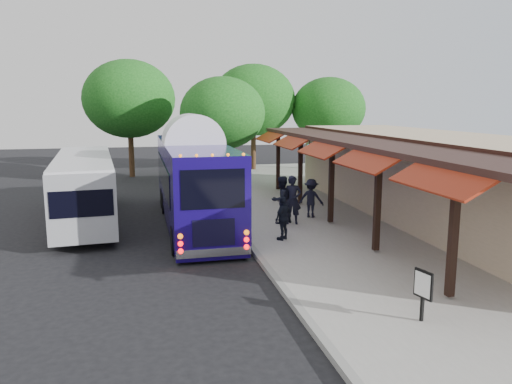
{
  "coord_description": "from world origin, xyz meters",
  "views": [
    {
      "loc": [
        -3.35,
        -14.23,
        4.82
      ],
      "look_at": [
        0.42,
        2.58,
        1.8
      ],
      "focal_mm": 35.0,
      "sensor_mm": 36.0,
      "label": 1
    }
  ],
  "objects": [
    {
      "name": "ground",
      "position": [
        0.0,
        0.0,
        0.0
      ],
      "size": [
        90.0,
        90.0,
        0.0
      ],
      "primitive_type": "plane",
      "color": "black",
      "rests_on": "ground"
    },
    {
      "name": "sidewalk",
      "position": [
        5.0,
        4.0,
        0.07
      ],
      "size": [
        10.0,
        40.0,
        0.15
      ],
      "primitive_type": "cube",
      "color": "#9E9B93",
      "rests_on": "ground"
    },
    {
      "name": "curb",
      "position": [
        0.05,
        4.0,
        0.07
      ],
      "size": [
        0.2,
        40.0,
        0.16
      ],
      "primitive_type": "cube",
      "color": "gray",
      "rests_on": "ground"
    },
    {
      "name": "station_shelter",
      "position": [
        8.38,
        4.0,
        1.85
      ],
      "size": [
        8.15,
        20.0,
        3.6
      ],
      "color": "tan",
      "rests_on": "ground"
    },
    {
      "name": "coach_bus",
      "position": [
        -1.45,
        5.81,
        1.91
      ],
      "size": [
        2.45,
        11.16,
        3.55
      ],
      "rotation": [
        0.0,
        0.0,
        0.01
      ],
      "color": "#170863",
      "rests_on": "ground"
    },
    {
      "name": "city_bus",
      "position": [
        -5.83,
        7.4,
        1.51
      ],
      "size": [
        3.09,
        10.29,
        2.72
      ],
      "rotation": [
        0.0,
        0.0,
        0.09
      ],
      "color": "#919399",
      "rests_on": "ground"
    },
    {
      "name": "ped_a",
      "position": [
        2.3,
        4.32,
        1.11
      ],
      "size": [
        0.78,
        0.59,
        1.92
      ],
      "primitive_type": "imported",
      "rotation": [
        0.0,
        0.0,
        -0.2
      ],
      "color": "black",
      "rests_on": "sidewalk"
    },
    {
      "name": "ped_b",
      "position": [
        1.89,
        4.51,
        1.1
      ],
      "size": [
        1.14,
        1.04,
        1.89
      ],
      "primitive_type": "imported",
      "rotation": [
        0.0,
        0.0,
        3.57
      ],
      "color": "black",
      "rests_on": "sidewalk"
    },
    {
      "name": "ped_c",
      "position": [
        1.3,
        2.1,
        0.92
      ],
      "size": [
        0.93,
        0.88,
        1.54
      ],
      "primitive_type": "imported",
      "rotation": [
        0.0,
        0.0,
        3.85
      ],
      "color": "black",
      "rests_on": "sidewalk"
    },
    {
      "name": "ped_d",
      "position": [
        3.4,
        5.28,
        0.96
      ],
      "size": [
        1.2,
        1.07,
        1.62
      ],
      "primitive_type": "imported",
      "rotation": [
        0.0,
        0.0,
        2.58
      ],
      "color": "black",
      "rests_on": "sidewalk"
    },
    {
      "name": "sign_board",
      "position": [
        2.43,
        -5.0,
        0.93
      ],
      "size": [
        0.17,
        0.52,
        1.15
      ],
      "rotation": [
        0.0,
        0.0,
        0.25
      ],
      "color": "black",
      "rests_on": "sidewalk"
    },
    {
      "name": "tree_left",
      "position": [
        1.27,
        15.41,
        4.32
      ],
      "size": [
        5.06,
        5.06,
        6.48
      ],
      "color": "#382314",
      "rests_on": "ground"
    },
    {
      "name": "tree_mid",
      "position": [
        4.45,
        21.34,
        5.14
      ],
      "size": [
        6.01,
        6.01,
        7.7
      ],
      "color": "#382314",
      "rests_on": "ground"
    },
    {
      "name": "tree_right",
      "position": [
        9.72,
        20.12,
        4.52
      ],
      "size": [
        5.3,
        5.3,
        6.78
      ],
      "color": "#382314",
      "rests_on": "ground"
    },
    {
      "name": "tree_far",
      "position": [
        -4.2,
        20.37,
        5.19
      ],
      "size": [
        6.07,
        6.07,
        7.77
      ],
      "color": "#382314",
      "rests_on": "ground"
    }
  ]
}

